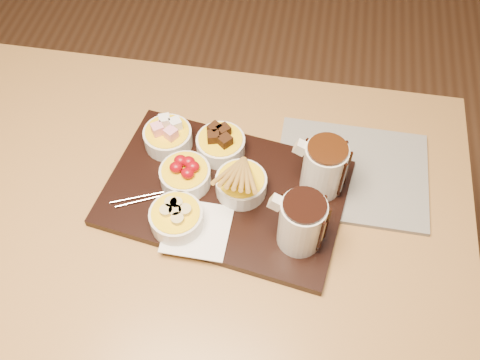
% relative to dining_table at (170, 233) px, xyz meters
% --- Properties ---
extents(ground, '(5.00, 5.00, 0.00)m').
position_rel_dining_table_xyz_m(ground, '(0.00, 0.00, -0.65)').
color(ground, '#54321D').
rests_on(ground, ground).
extents(dining_table, '(1.20, 0.80, 0.75)m').
position_rel_dining_table_xyz_m(dining_table, '(0.00, 0.00, 0.00)').
color(dining_table, '#A0753B').
rests_on(dining_table, ground).
extents(serving_board, '(0.50, 0.37, 0.02)m').
position_rel_dining_table_xyz_m(serving_board, '(0.11, 0.05, 0.11)').
color(serving_board, black).
rests_on(serving_board, dining_table).
extents(napkin, '(0.12, 0.12, 0.00)m').
position_rel_dining_table_xyz_m(napkin, '(0.08, -0.05, 0.12)').
color(napkin, white).
rests_on(napkin, serving_board).
extents(bowl_marshmallows, '(0.10, 0.10, 0.04)m').
position_rel_dining_table_xyz_m(bowl_marshmallows, '(-0.03, 0.15, 0.14)').
color(bowl_marshmallows, silver).
rests_on(bowl_marshmallows, serving_board).
extents(bowl_cake, '(0.10, 0.10, 0.04)m').
position_rel_dining_table_xyz_m(bowl_cake, '(0.09, 0.14, 0.14)').
color(bowl_cake, silver).
rests_on(bowl_cake, serving_board).
extents(bowl_strawberries, '(0.10, 0.10, 0.04)m').
position_rel_dining_table_xyz_m(bowl_strawberries, '(0.03, 0.06, 0.14)').
color(bowl_strawberries, silver).
rests_on(bowl_strawberries, serving_board).
extents(bowl_biscotti, '(0.10, 0.10, 0.04)m').
position_rel_dining_table_xyz_m(bowl_biscotti, '(0.14, 0.05, 0.14)').
color(bowl_biscotti, silver).
rests_on(bowl_biscotti, serving_board).
extents(bowl_bananas, '(0.10, 0.10, 0.04)m').
position_rel_dining_table_xyz_m(bowl_bananas, '(0.04, -0.04, 0.14)').
color(bowl_bananas, silver).
rests_on(bowl_bananas, serving_board).
extents(pitcher_dark_chocolate, '(0.09, 0.09, 0.11)m').
position_rel_dining_table_xyz_m(pitcher_dark_chocolate, '(0.27, -0.04, 0.17)').
color(pitcher_dark_chocolate, silver).
rests_on(pitcher_dark_chocolate, serving_board).
extents(pitcher_milk_chocolate, '(0.09, 0.09, 0.11)m').
position_rel_dining_table_xyz_m(pitcher_milk_chocolate, '(0.30, 0.09, 0.17)').
color(pitcher_milk_chocolate, silver).
rests_on(pitcher_milk_chocolate, serving_board).
extents(fondue_skewers, '(0.13, 0.25, 0.01)m').
position_rel_dining_table_xyz_m(fondue_skewers, '(0.02, 0.03, 0.12)').
color(fondue_skewers, silver).
rests_on(fondue_skewers, serving_board).
extents(newspaper, '(0.31, 0.25, 0.01)m').
position_rel_dining_table_xyz_m(newspaper, '(0.36, 0.14, 0.10)').
color(newspaper, beige).
rests_on(newspaper, dining_table).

